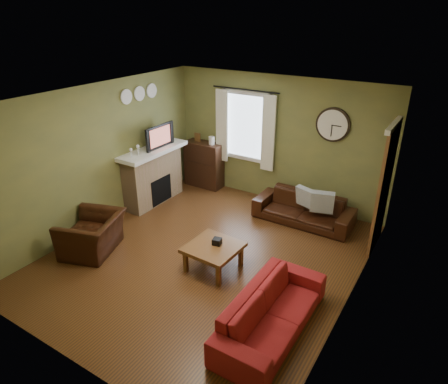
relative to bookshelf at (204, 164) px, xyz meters
The scene contains 31 objects.
floor 2.97m from the bookshelf, 55.02° to the right, with size 4.60×5.20×0.00m, color #4D2C14.
ceiling 3.59m from the bookshelf, 55.02° to the right, with size 4.60×5.20×0.00m, color white.
wall_left 2.60m from the bookshelf, 104.60° to the right, with size 0.00×5.20×2.60m, color olive.
wall_right 4.71m from the bookshelf, 31.07° to the right, with size 0.00×5.20×2.60m, color olive.
wall_back 1.86m from the bookshelf, ahead, with size 4.60×0.00×2.60m, color olive.
wall_front 5.33m from the bookshelf, 71.45° to the right, with size 4.60×0.00×2.60m, color olive.
fireplace 1.32m from the bookshelf, 108.79° to the right, with size 0.40×1.40×1.10m, color tan.
firebox 1.29m from the bookshelf, 100.63° to the right, with size 0.04×0.60×0.55m, color black.
mantel 1.45m from the bookshelf, 107.54° to the right, with size 0.58×1.60×0.08m, color white.
tv 1.43m from the bookshelf, 108.84° to the right, with size 0.60×0.08×0.35m, color black.
tv_screen 1.44m from the bookshelf, 105.01° to the right, with size 0.02×0.62×0.36m, color #994C3F.
medallion_left 2.43m from the bookshelf, 110.73° to the right, with size 0.28×0.28×0.03m, color white.
medallion_mid 2.22m from the bookshelf, 115.86° to the right, with size 0.28×0.28×0.03m, color white.
medallion_right 2.04m from the bookshelf, 123.99° to the right, with size 0.28×0.28×0.03m, color white.
window_pane 1.40m from the bookshelf, 10.69° to the left, with size 1.00×0.02×1.30m, color silver, non-canonical shape.
curtain_rod 2.01m from the bookshelf, ahead, with size 0.03×0.03×1.50m, color black.
curtain_left 1.03m from the bookshelf, 11.19° to the left, with size 0.28×0.04×1.55m, color white.
curtain_right 1.79m from the bookshelf, ahead, with size 0.28×0.04×1.55m, color white.
wall_clock 3.06m from the bookshelf, ahead, with size 0.64×0.06×0.64m, color white, non-canonical shape.
door 4.02m from the bookshelf, ahead, with size 0.05×0.90×2.10m, color brown.
bookshelf is the anchor object (origin of this frame).
book 0.51m from the bookshelf, 81.58° to the left, with size 0.16×0.22×0.02m, color brown.
sofa_brown 2.63m from the bookshelf, ahead, with size 1.86×0.73×0.54m, color black.
pillow_left 2.99m from the bookshelf, ahead, with size 0.42×0.12×0.42m, color #959EA4.
pillow_right 2.65m from the bookshelf, 10.17° to the right, with size 0.37×0.11×0.37m, color #959EA4.
sofa_red 4.68m from the bookshelf, 45.04° to the right, with size 1.93×0.75×0.56m, color maroon.
armchair 3.25m from the bookshelf, 90.61° to the right, with size 0.98×0.86×0.64m, color black.
coffee_table 3.26m from the bookshelf, 52.97° to the right, with size 0.77×0.77×0.41m, color brown, non-canonical shape.
tissue_box 3.21m from the bookshelf, 51.92° to the right, with size 0.13×0.13×0.10m, color black.
wine_glass_a 2.03m from the bookshelf, 101.46° to the right, with size 0.06×0.06×0.18m, color white, non-canonical shape.
wine_glass_b 1.86m from the bookshelf, 102.70° to the right, with size 0.07×0.07×0.20m, color white, non-canonical shape.
Camera 1 is at (3.18, -4.55, 3.76)m, focal length 32.00 mm.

